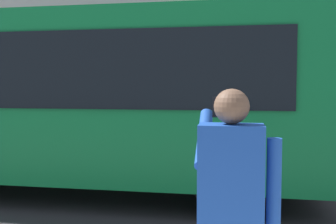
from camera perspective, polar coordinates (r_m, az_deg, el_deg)
name	(u,v)px	position (r m, az deg, el deg)	size (l,w,h in m)	color
ground_plane	(177,193)	(6.99, 1.34, -11.76)	(60.00, 60.00, 0.00)	#2B2B2D
red_bus	(60,97)	(7.16, -15.50, 2.13)	(9.05, 2.54, 3.08)	#0F7238
pedestrian_photographer	(231,202)	(2.54, 9.20, -12.79)	(0.53, 0.52, 1.70)	#4C4238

